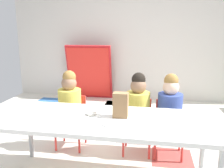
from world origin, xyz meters
TOP-DOWN VIEW (x-y plane):
  - ground_plane at (-0.00, 0.01)m, footprint 5.26×4.65m
  - back_wall at (0.00, 2.32)m, footprint 5.26×0.10m
  - craft_table at (-0.18, -0.54)m, footprint 1.95×0.74m
  - seated_child_near_camera at (-0.72, 0.05)m, footprint 0.32×0.31m
  - seated_child_middle_seat at (0.06, 0.05)m, footprint 0.35×0.35m
  - seated_child_far_right at (0.40, 0.05)m, footprint 0.32×0.31m
  - folded_activity_table at (-1.05, 2.12)m, footprint 0.90×0.29m
  - paper_bag_brown at (-0.06, -0.49)m, footprint 0.13×0.09m
  - paper_plate_near_edge at (-0.32, -0.50)m, footprint 0.18×0.18m
  - paper_plate_center_table at (-0.09, -0.67)m, footprint 0.18×0.18m
  - donut_powdered_on_plate at (-0.32, -0.50)m, footprint 0.10×0.10m

SIDE VIEW (x-z plane):
  - ground_plane at x=0.00m, z-range -0.02..0.00m
  - folded_activity_table at x=-1.05m, z-range -0.01..1.08m
  - seated_child_near_camera at x=-0.72m, z-range 0.10..1.01m
  - seated_child_middle_seat at x=0.06m, z-range 0.10..1.01m
  - seated_child_far_right at x=0.40m, z-range 0.10..1.01m
  - craft_table at x=-0.18m, z-range 0.26..0.88m
  - paper_plate_near_edge at x=-0.32m, z-range 0.62..0.63m
  - paper_plate_center_table at x=-0.09m, z-range 0.62..0.63m
  - donut_powdered_on_plate at x=-0.32m, z-range 0.63..0.65m
  - paper_bag_brown at x=-0.06m, z-range 0.62..0.84m
  - back_wall at x=0.00m, z-range 0.00..2.73m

